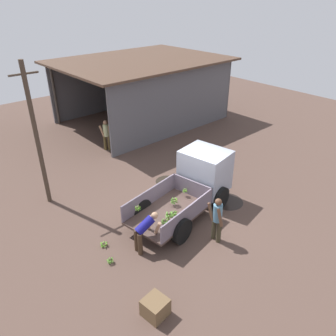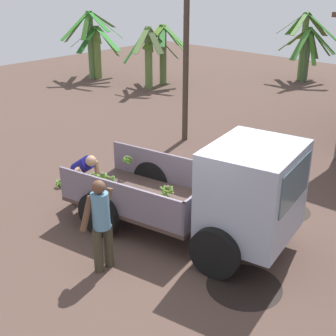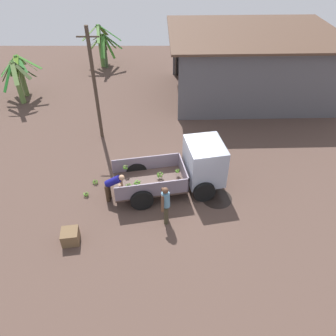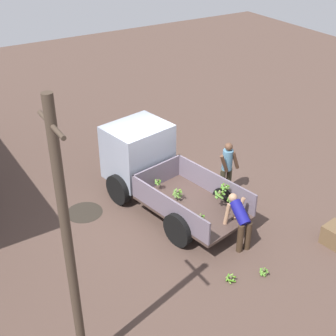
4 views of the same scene
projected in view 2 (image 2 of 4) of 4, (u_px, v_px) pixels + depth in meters
The scene contains 15 objects.
ground at pixel (195, 237), 8.81m from camera, with size 36.00×36.00×0.00m, color #4F3B32.
mud_patch_0 at pixel (286, 211), 9.75m from camera, with size 1.00×1.00×0.01m, color #2D261E.
mud_patch_1 at pixel (244, 286), 7.45m from camera, with size 1.21×1.21×0.01m, color black.
cargo_truck at pixel (228, 194), 8.12m from camera, with size 4.55×2.59×2.03m.
utility_pole at pixel (186, 44), 12.70m from camera, with size 0.95×0.16×5.34m.
banana_palm_0 at pixel (163, 51), 19.74m from camera, with size 2.55×2.54×2.50m.
banana_palm_1 at pixel (307, 52), 20.16m from camera, with size 2.32×2.58×2.35m.
banana_palm_2 at pixel (149, 56), 19.02m from camera, with size 1.74×2.43×2.51m.
banana_palm_3 at pixel (304, 44), 20.37m from camera, with size 2.74×2.83×2.92m.
banana_palm_4 at pixel (91, 42), 20.74m from camera, with size 2.81×2.98×2.93m.
banana_palm_5 at pixel (97, 51), 20.82m from camera, with size 2.66×2.56×2.31m.
person_foreground_visitor at pixel (101, 221), 7.56m from camera, with size 0.32×0.69×1.62m.
person_worker_loading at pixel (83, 173), 9.64m from camera, with size 0.81×0.66×1.27m.
banana_bunch_on_ground_0 at pixel (60, 183), 10.77m from camera, with size 0.22×0.22×0.19m.
banana_bunch_on_ground_1 at pixel (93, 176), 11.14m from camera, with size 0.24×0.24×0.17m.
Camera 2 is at (4.82, -5.86, 4.69)m, focal length 50.00 mm.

